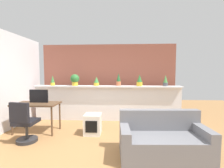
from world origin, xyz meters
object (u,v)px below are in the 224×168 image
object	(u,v)px
tv_monitor	(39,96)
potted_plant_0	(53,81)
potted_plant_3	(119,80)
side_cube_shelf	(93,124)
potted_plant_1	(75,79)
office_chair	(25,125)
potted_plant_5	(165,81)
desk	(37,106)
potted_plant_2	(96,81)
potted_plant_4	(140,81)
couch	(163,141)

from	to	relation	value
tv_monitor	potted_plant_0	bearing A→B (deg)	92.94
potted_plant_3	side_cube_shelf	distance (m)	1.69
potted_plant_1	potted_plant_3	bearing A→B (deg)	2.33
potted_plant_1	office_chair	size ratio (longest dim) A/B	0.40
tv_monitor	potted_plant_5	bearing A→B (deg)	16.42
potted_plant_1	potted_plant_3	world-z (taller)	potted_plant_3
potted_plant_3	side_cube_shelf	size ratio (longest dim) A/B	0.79
desk	side_cube_shelf	distance (m)	1.51
potted_plant_0	potted_plant_5	size ratio (longest dim) A/B	0.95
potted_plant_2	desk	xyz separation A→B (m)	(-1.38, -1.07, -0.58)
potted_plant_5	side_cube_shelf	bearing A→B (deg)	-150.44
potted_plant_4	potted_plant_5	world-z (taller)	potted_plant_4
potted_plant_0	potted_plant_4	bearing A→B (deg)	-0.18
potted_plant_2	couch	xyz separation A→B (m)	(1.55, -2.08, -0.97)
tv_monitor	office_chair	bearing A→B (deg)	-86.08
potted_plant_4	tv_monitor	size ratio (longest dim) A/B	0.74
potted_plant_4	couch	xyz separation A→B (m)	(0.21, -2.05, -1.00)
potted_plant_4	office_chair	bearing A→B (deg)	-147.45
potted_plant_0	side_cube_shelf	bearing A→B (deg)	-36.93
potted_plant_2	potted_plant_5	xyz separation A→B (m)	(2.15, 0.04, 0.02)
potted_plant_0	potted_plant_1	bearing A→B (deg)	-0.19
tv_monitor	office_chair	distance (m)	0.90
potted_plant_1	potted_plant_5	bearing A→B (deg)	1.23
potted_plant_1	potted_plant_2	distance (m)	0.68
potted_plant_3	side_cube_shelf	world-z (taller)	potted_plant_3
potted_plant_2	tv_monitor	world-z (taller)	potted_plant_2
tv_monitor	side_cube_shelf	distance (m)	1.59
potted_plant_1	side_cube_shelf	size ratio (longest dim) A/B	0.72
potted_plant_0	couch	size ratio (longest dim) A/B	0.20
potted_plant_3	couch	xyz separation A→B (m)	(0.85, -2.12, -1.02)
potted_plant_1	side_cube_shelf	distance (m)	1.71
desk	office_chair	bearing A→B (deg)	-83.60
potted_plant_5	office_chair	distance (m)	3.97
potted_plant_5	couch	size ratio (longest dim) A/B	0.21
side_cube_shelf	potted_plant_4	bearing A→B (deg)	41.19
potted_plant_1	desk	bearing A→B (deg)	-123.45
potted_plant_4	couch	bearing A→B (deg)	-84.30
potted_plant_5	tv_monitor	world-z (taller)	potted_plant_5
tv_monitor	potted_plant_4	bearing A→B (deg)	19.68
potted_plant_3	potted_plant_4	size ratio (longest dim) A/B	1.11
office_chair	couch	xyz separation A→B (m)	(2.85, -0.36, -0.11)
potted_plant_2	couch	world-z (taller)	potted_plant_2
potted_plant_2	desk	bearing A→B (deg)	-142.06
potted_plant_2	tv_monitor	xyz separation A→B (m)	(-1.35, -0.99, -0.33)
potted_plant_3	potted_plant_1	bearing A→B (deg)	-177.67
side_cube_shelf	potted_plant_2	bearing A→B (deg)	94.01
potted_plant_3	potted_plant_5	bearing A→B (deg)	0.18
potted_plant_2	potted_plant_4	world-z (taller)	potted_plant_4
potted_plant_1	potted_plant_4	size ratio (longest dim) A/B	1.01
potted_plant_5	couch	xyz separation A→B (m)	(-0.60, -2.12, -0.99)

